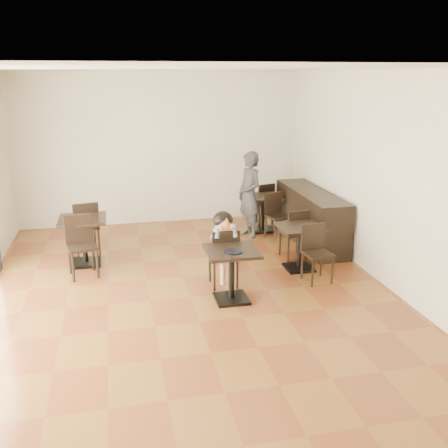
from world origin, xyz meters
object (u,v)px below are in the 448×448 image
object	(u,v)px
child	(223,249)
chair_mid_a	(293,233)
child_table	(232,275)
adult_patron	(249,195)
chair_left_b	(82,247)
cafe_table_mid	(300,248)
chair_left_a	(85,227)
chair_back_b	(278,217)
child_chair	(223,257)
cafe_table_left	(84,241)
cafe_table_back	(262,213)
chair_mid_b	(318,254)
chair_back_a	(262,203)

from	to	relation	value
child	chair_mid_a	size ratio (longest dim) A/B	1.30
child_table	adult_patron	bearing A→B (deg)	70.03
adult_patron	chair_left_b	world-z (taller)	adult_patron
cafe_table_mid	chair_left_a	size ratio (longest dim) A/B	0.76
child	chair_left_b	xyz separation A→B (m)	(-2.12, 0.83, -0.09)
chair_left_b	child	bearing A→B (deg)	-33.72
chair_left_b	chair_back_b	world-z (taller)	chair_left_b
child_table	chair_back_b	xyz separation A→B (m)	(1.53, 2.55, 0.06)
child_chair	cafe_table_left	size ratio (longest dim) A/B	1.14
cafe_table_back	chair_mid_b	size ratio (longest dim) A/B	0.83
cafe_table_back	child_chair	bearing A→B (deg)	-118.45
cafe_table_mid	chair_mid_b	distance (m)	0.56
cafe_table_mid	cafe_table_left	size ratio (longest dim) A/B	0.92
chair_mid_a	chair_back_a	xyz separation A→B (m)	(0.07, 2.17, -0.00)
child_chair	chair_back_a	size ratio (longest dim) A/B	1.04
chair_back_b	cafe_table_left	bearing A→B (deg)	173.91
cafe_table_back	chair_back_a	world-z (taller)	chair_back_a
cafe_table_mid	chair_back_b	xyz separation A→B (m)	(0.15, 1.62, 0.07)
child_table	child	xyz separation A→B (m)	(0.00, 0.55, 0.20)
chair_left_b	chair_back_a	xyz separation A→B (m)	(3.65, 2.27, -0.04)
chair_left_a	cafe_table_left	bearing A→B (deg)	77.61
chair_left_a	chair_back_a	world-z (taller)	chair_left_a
adult_patron	chair_left_b	bearing A→B (deg)	-81.36
chair_mid_a	chair_left_a	distance (m)	3.72
chair_left_b	chair_mid_b	bearing A→B (deg)	-28.04
adult_patron	chair_back_b	bearing A→B (deg)	48.36
adult_patron	chair_left_b	distance (m)	3.46
cafe_table_mid	chair_mid_a	xyz separation A→B (m)	(0.09, 0.55, 0.08)
chair_mid_b	chair_left_a	xyz separation A→B (m)	(-3.58, 2.10, 0.04)
chair_back_b	chair_mid_a	bearing A→B (deg)	-109.28
chair_mid_b	chair_back_a	size ratio (longest dim) A/B	1.00
child	chair_left_b	distance (m)	2.28
chair_left_b	chair_back_b	xyz separation A→B (m)	(3.65, 1.17, -0.04)
child_table	chair_back_b	world-z (taller)	chair_back_b
child_chair	chair_mid_b	world-z (taller)	child_chair
child_chair	cafe_table_left	bearing A→B (deg)	-33.03
cafe_table_back	chair_left_b	xyz separation A→B (m)	(-3.50, -1.72, 0.12)
chair_mid_b	chair_mid_a	bearing A→B (deg)	83.08
cafe_table_mid	chair_mid_a	distance (m)	0.56
cafe_table_left	chair_mid_a	xyz separation A→B (m)	(3.58, -0.45, 0.04)
cafe_table_left	child_table	bearing A→B (deg)	-42.30
chair_back_a	chair_back_b	size ratio (longest dim) A/B	1.00
adult_patron	chair_back_b	distance (m)	0.70
adult_patron	chair_mid_b	size ratio (longest dim) A/B	1.90
adult_patron	cafe_table_back	distance (m)	0.67
chair_mid_b	chair_back_a	world-z (taller)	chair_mid_b
child_table	chair_mid_b	world-z (taller)	chair_mid_b
child_table	chair_left_b	size ratio (longest dim) A/B	0.79
child	cafe_table_mid	bearing A→B (deg)	15.17
cafe_table_mid	chair_mid_b	xyz separation A→B (m)	(0.09, -0.55, 0.08)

